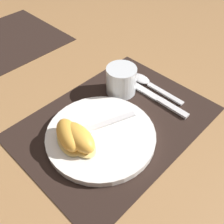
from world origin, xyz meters
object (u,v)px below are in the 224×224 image
at_px(plate, 101,136).
at_px(knife, 154,96).
at_px(citrus_wedge_1, 79,139).
at_px(spoon, 147,82).
at_px(citrus_wedge_0, 69,136).
at_px(juice_glass, 121,82).
at_px(fork, 93,128).

distance_m(plate, knife, 0.20).
bearing_deg(citrus_wedge_1, spoon, 7.91).
height_order(plate, citrus_wedge_0, citrus_wedge_0).
xyz_separation_m(knife, spoon, (0.03, 0.05, 0.00)).
distance_m(spoon, citrus_wedge_0, 0.29).
relative_size(knife, citrus_wedge_1, 2.18).
relative_size(plate, citrus_wedge_1, 2.41).
distance_m(knife, citrus_wedge_0, 0.26).
relative_size(juice_glass, knife, 0.35).
relative_size(knife, citrus_wedge_0, 2.12).
xyz_separation_m(juice_glass, citrus_wedge_1, (-0.21, -0.07, 0.00)).
bearing_deg(citrus_wedge_1, plate, -9.48).
xyz_separation_m(plate, knife, (0.20, -0.00, -0.01)).
xyz_separation_m(knife, citrus_wedge_1, (-0.25, 0.01, 0.03)).
relative_size(juice_glass, spoon, 0.46).
distance_m(knife, spoon, 0.06).
bearing_deg(knife, fork, 173.41).
xyz_separation_m(plate, citrus_wedge_0, (-0.06, 0.03, 0.03)).
distance_m(knife, fork, 0.20).
distance_m(citrus_wedge_0, citrus_wedge_1, 0.03).
xyz_separation_m(juice_glass, citrus_wedge_0, (-0.22, -0.05, 0.00)).
height_order(knife, citrus_wedge_0, citrus_wedge_0).
distance_m(fork, citrus_wedge_0, 0.06).
bearing_deg(citrus_wedge_1, knife, -2.11).
bearing_deg(citrus_wedge_1, juice_glass, 18.78).
height_order(knife, spoon, spoon).
bearing_deg(citrus_wedge_1, fork, 15.00).
xyz_separation_m(juice_glass, spoon, (0.08, -0.03, -0.03)).
bearing_deg(juice_glass, citrus_wedge_0, -167.96).
xyz_separation_m(knife, citrus_wedge_0, (-0.26, 0.03, 0.03)).
xyz_separation_m(fork, citrus_wedge_0, (-0.06, 0.01, 0.02)).
height_order(citrus_wedge_0, citrus_wedge_1, same).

